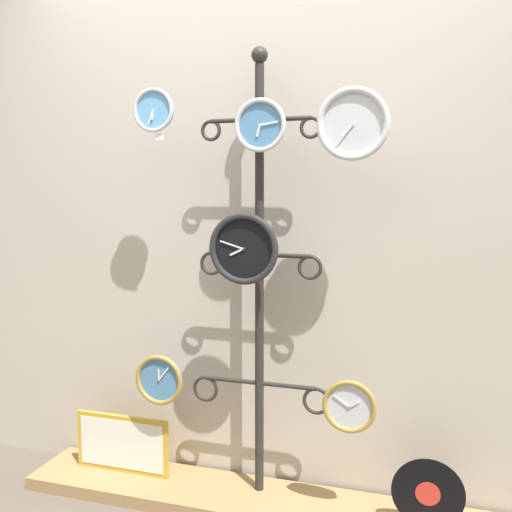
% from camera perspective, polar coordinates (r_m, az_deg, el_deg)
% --- Properties ---
extents(shop_wall, '(4.40, 0.04, 2.80)m').
position_cam_1_polar(shop_wall, '(2.76, 1.33, 5.71)').
color(shop_wall, '#BCB2A3').
rests_on(shop_wall, ground_plane).
extents(low_shelf, '(2.20, 0.36, 0.06)m').
position_cam_1_polar(low_shelf, '(2.92, -0.06, -22.35)').
color(low_shelf, '#9E7A4C').
rests_on(low_shelf, ground_plane).
extents(display_stand, '(0.65, 0.33, 2.03)m').
position_cam_1_polar(display_stand, '(2.70, 0.33, -8.06)').
color(display_stand, '#282623').
rests_on(display_stand, ground_plane).
extents(clock_top_left, '(0.19, 0.04, 0.19)m').
position_cam_1_polar(clock_top_left, '(2.70, -9.70, 13.52)').
color(clock_top_left, '#60A8DB').
extents(clock_top_center, '(0.22, 0.04, 0.22)m').
position_cam_1_polar(clock_top_center, '(2.54, 0.43, 12.35)').
color(clock_top_center, '#4C84B2').
extents(clock_top_right, '(0.29, 0.04, 0.29)m').
position_cam_1_polar(clock_top_right, '(2.42, 9.23, 12.32)').
color(clock_top_right, silver).
extents(clock_middle_center, '(0.31, 0.04, 0.31)m').
position_cam_1_polar(clock_middle_center, '(2.52, -1.16, 0.70)').
color(clock_middle_center, black).
extents(clock_bottom_left, '(0.23, 0.04, 0.23)m').
position_cam_1_polar(clock_bottom_left, '(2.83, -9.18, -11.54)').
color(clock_bottom_left, '#4C84B2').
extents(clock_bottom_right, '(0.23, 0.04, 0.23)m').
position_cam_1_polar(clock_bottom_right, '(2.57, 8.90, -13.95)').
color(clock_bottom_right, silver).
extents(vinyl_record, '(0.29, 0.01, 0.29)m').
position_cam_1_polar(vinyl_record, '(2.70, 16.05, -20.91)').
color(vinyl_record, black).
rests_on(vinyl_record, low_shelf).
extents(picture_frame, '(0.49, 0.02, 0.28)m').
position_cam_1_polar(picture_frame, '(3.12, -12.63, -17.05)').
color(picture_frame, gold).
rests_on(picture_frame, low_shelf).
extents(price_tag_upper, '(0.04, 0.00, 0.03)m').
position_cam_1_polar(price_tag_upper, '(2.68, -9.18, 11.17)').
color(price_tag_upper, white).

